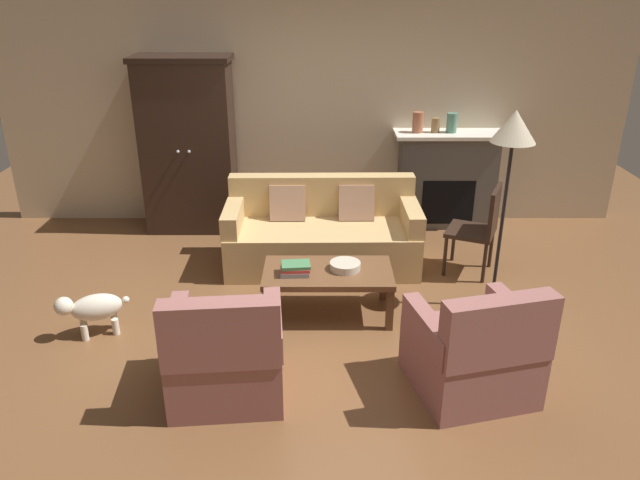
{
  "coord_description": "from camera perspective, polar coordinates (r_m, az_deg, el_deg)",
  "views": [
    {
      "loc": [
        0.08,
        -4.36,
        2.68
      ],
      "look_at": [
        0.09,
        0.55,
        0.55
      ],
      "focal_mm": 33.59,
      "sensor_mm": 36.0,
      "label": 1
    }
  ],
  "objects": [
    {
      "name": "couch",
      "position": [
        6.06,
        0.1,
        0.5
      ],
      "size": [
        1.93,
        0.87,
        0.86
      ],
      "color": "tan",
      "rests_on": "ground"
    },
    {
      "name": "armoire",
      "position": [
        6.96,
        -12.53,
        8.76
      ],
      "size": [
        1.06,
        0.57,
        1.96
      ],
      "color": "black",
      "rests_on": "ground"
    },
    {
      "name": "book_stack",
      "position": [
        5.02,
        -2.49,
        -2.75
      ],
      "size": [
        0.26,
        0.19,
        0.1
      ],
      "color": "gray",
      "rests_on": "coffee_table"
    },
    {
      "name": "side_chair_wooden",
      "position": [
        6.0,
        14.95,
        1.4
      ],
      "size": [
        0.58,
        0.58,
        0.9
      ],
      "color": "black",
      "rests_on": "ground"
    },
    {
      "name": "fruit_bowl",
      "position": [
        5.1,
        2.31,
        -2.47
      ],
      "size": [
        0.26,
        0.26,
        0.07
      ],
      "primitive_type": "cylinder",
      "color": "beige",
      "rests_on": "coffee_table"
    },
    {
      "name": "armchair_near_left",
      "position": [
        4.24,
        -9.05,
        -10.82
      ],
      "size": [
        0.84,
        0.83,
        0.88
      ],
      "color": "#935B56",
      "rests_on": "ground"
    },
    {
      "name": "dog",
      "position": [
        5.21,
        -20.97,
        -6.13
      ],
      "size": [
        0.54,
        0.33,
        0.39
      ],
      "color": "beige",
      "rests_on": "ground"
    },
    {
      "name": "back_wall",
      "position": [
        7.03,
        -0.77,
        12.94
      ],
      "size": [
        7.2,
        0.1,
        2.8
      ],
      "primitive_type": "cube",
      "color": "beige",
      "rests_on": "ground"
    },
    {
      "name": "armchair_near_right",
      "position": [
        4.35,
        14.38,
        -10.37
      ],
      "size": [
        0.93,
        0.93,
        0.88
      ],
      "color": "#935B56",
      "rests_on": "ground"
    },
    {
      "name": "fireplace",
      "position": [
        7.14,
        11.85,
        5.73
      ],
      "size": [
        1.26,
        0.48,
        1.12
      ],
      "color": "#4C4947",
      "rests_on": "ground"
    },
    {
      "name": "mantel_vase_terracotta",
      "position": [
        6.88,
        9.19,
        11.02
      ],
      "size": [
        0.12,
        0.12,
        0.23
      ],
      "primitive_type": "cylinder",
      "color": "#A86042",
      "rests_on": "fireplace"
    },
    {
      "name": "coffee_table",
      "position": [
        5.12,
        0.64,
        -3.45
      ],
      "size": [
        1.1,
        0.6,
        0.42
      ],
      "color": "brown",
      "rests_on": "ground"
    },
    {
      "name": "ground_plane",
      "position": [
        5.12,
        -0.98,
        -8.14
      ],
      "size": [
        9.6,
        9.6,
        0.0
      ],
      "primitive_type": "plane",
      "color": "brown"
    },
    {
      "name": "mantel_vase_bronze",
      "position": [
        6.93,
        10.83,
        10.7
      ],
      "size": [
        0.09,
        0.09,
        0.16
      ],
      "primitive_type": "cylinder",
      "color": "olive",
      "rests_on": "fireplace"
    },
    {
      "name": "mantel_vase_jade",
      "position": [
        6.96,
        12.33,
        10.86
      ],
      "size": [
        0.12,
        0.12,
        0.22
      ],
      "primitive_type": "cylinder",
      "color": "slate",
      "rests_on": "fireplace"
    },
    {
      "name": "floor_lamp",
      "position": [
        5.09,
        17.78,
        9.16
      ],
      "size": [
        0.36,
        0.36,
        1.75
      ],
      "color": "black",
      "rests_on": "ground"
    }
  ]
}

